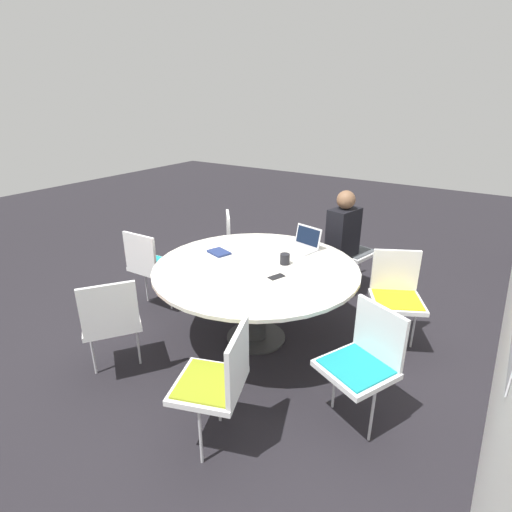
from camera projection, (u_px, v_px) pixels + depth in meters
The scene contains 14 objects.
ground_plane at pixel (256, 338), 3.84m from camera, with size 16.00×16.00×0.00m, color black.
conference_table at pixel (256, 279), 3.60m from camera, with size 1.83×1.83×0.75m.
chair_0 at pixel (349, 245), 4.67m from camera, with size 0.52×0.51×0.88m.
chair_1 at pixel (239, 241), 4.79m from camera, with size 0.61×0.60×0.88m.
chair_2 at pixel (151, 262), 4.19m from camera, with size 0.44×0.45×0.88m.
chair_3 at pixel (111, 318), 3.15m from camera, with size 0.60×0.60×0.88m.
chair_4 at pixel (218, 377), 2.49m from camera, with size 0.56×0.54×0.88m.
chair_5 at pixel (364, 357), 2.68m from camera, with size 0.56×0.57×0.88m.
chair_6 at pixel (396, 291), 3.58m from camera, with size 0.58×0.58×0.88m.
person_0 at pixel (344, 236), 4.39m from camera, with size 0.40×0.32×1.23m.
laptop at pixel (304, 244), 3.95m from camera, with size 0.31×0.35×0.21m.
spiral_notebook at pixel (219, 252), 3.85m from camera, with size 0.21×0.25×0.02m.
coffee_cup at pixel (285, 259), 3.59m from camera, with size 0.09×0.09×0.10m.
cell_phone at pixel (277, 277), 3.34m from camera, with size 0.16×0.11×0.01m.
Camera 1 is at (2.72, 1.80, 2.17)m, focal length 28.00 mm.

